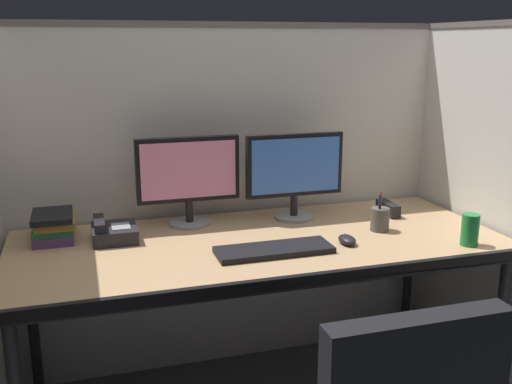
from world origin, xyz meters
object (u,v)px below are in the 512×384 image
(monitor_right, at_px, (295,170))
(book_stack, at_px, (54,226))
(desk, at_px, (261,252))
(pen_cup, at_px, (380,219))
(red_stapler, at_px, (388,208))
(computer_mouse, at_px, (347,240))
(monitor_left, at_px, (188,175))
(soda_can, at_px, (470,230))
(desk_phone, at_px, (113,232))
(keyboard_main, at_px, (274,250))

(monitor_right, relative_size, book_stack, 1.88)
(desk, xyz_separation_m, pen_cup, (0.50, -0.02, 0.10))
(book_stack, relative_size, red_stapler, 1.53)
(computer_mouse, bearing_deg, red_stapler, 41.56)
(monitor_left, xyz_separation_m, computer_mouse, (0.53, -0.42, -0.20))
(soda_can, bearing_deg, red_stapler, 101.38)
(monitor_right, relative_size, desk_phone, 2.26)
(monitor_right, bearing_deg, monitor_left, 174.82)
(desk_phone, bearing_deg, computer_mouse, -19.75)
(monitor_left, xyz_separation_m, book_stack, (-0.54, -0.04, -0.16))
(monitor_left, bearing_deg, soda_can, -30.16)
(monitor_right, relative_size, computer_mouse, 4.48)
(soda_can, distance_m, pen_cup, 0.35)
(keyboard_main, distance_m, desk_phone, 0.64)
(soda_can, xyz_separation_m, pen_cup, (-0.24, 0.26, -0.01))
(monitor_right, bearing_deg, red_stapler, -9.19)
(computer_mouse, relative_size, pen_cup, 0.58)
(desk_phone, xyz_separation_m, soda_can, (1.29, -0.45, 0.03))
(keyboard_main, relative_size, book_stack, 1.88)
(red_stapler, bearing_deg, monitor_right, 170.81)
(keyboard_main, bearing_deg, computer_mouse, 1.80)
(monitor_left, bearing_deg, computer_mouse, -38.24)
(computer_mouse, relative_size, desk_phone, 0.51)
(computer_mouse, xyz_separation_m, book_stack, (-1.07, 0.38, 0.04))
(book_stack, bearing_deg, keyboard_main, -26.82)
(computer_mouse, height_order, desk_phone, desk_phone)
(desk_phone, distance_m, pen_cup, 1.07)
(computer_mouse, bearing_deg, keyboard_main, -178.20)
(desk, relative_size, red_stapler, 12.67)
(desk, height_order, book_stack, book_stack)
(keyboard_main, bearing_deg, soda_can, -10.45)
(computer_mouse, relative_size, book_stack, 0.42)
(desk, relative_size, desk_phone, 10.00)
(monitor_left, bearing_deg, pen_cup, -22.66)
(monitor_left, distance_m, desk_phone, 0.39)
(desk, relative_size, soda_can, 15.57)
(monitor_right, xyz_separation_m, desk_phone, (-0.78, -0.07, -0.18))
(keyboard_main, distance_m, pen_cup, 0.51)
(red_stapler, xyz_separation_m, pen_cup, (-0.15, -0.19, 0.02))
(book_stack, bearing_deg, red_stapler, -2.99)
(monitor_left, height_order, monitor_right, same)
(monitor_left, distance_m, computer_mouse, 0.70)
(book_stack, distance_m, red_stapler, 1.42)
(monitor_right, relative_size, keyboard_main, 1.00)
(desk, bearing_deg, monitor_left, 128.60)
(monitor_right, xyz_separation_m, soda_can, (0.51, -0.52, -0.15))
(computer_mouse, distance_m, book_stack, 1.14)
(desk, bearing_deg, red_stapler, 14.92)
(book_stack, height_order, soda_can, soda_can)
(desk, relative_size, book_stack, 8.29)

